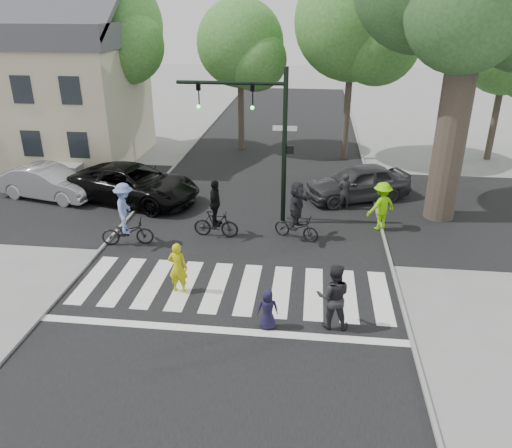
{
  "coord_description": "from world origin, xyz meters",
  "views": [
    {
      "loc": [
        2.27,
        -12.08,
        8.08
      ],
      "look_at": [
        0.5,
        3.0,
        1.3
      ],
      "focal_mm": 35.0,
      "sensor_mm": 36.0,
      "label": 1
    }
  ],
  "objects_px": {
    "cyclist_left": "(126,219)",
    "car_grey": "(358,182)",
    "pedestrian_woman": "(178,268)",
    "traffic_signal": "(262,125)",
    "cyclist_right": "(297,214)",
    "pedestrian_child": "(268,309)",
    "car_silver": "(48,182)",
    "cyclist_mid": "(216,214)",
    "pedestrian_adult": "(333,297)",
    "car_suv": "(134,184)"
  },
  "relations": [
    {
      "from": "cyclist_mid",
      "to": "car_suv",
      "type": "distance_m",
      "value": 5.26
    },
    {
      "from": "pedestrian_woman",
      "to": "cyclist_mid",
      "type": "distance_m",
      "value": 3.99
    },
    {
      "from": "pedestrian_adult",
      "to": "car_suv",
      "type": "bearing_deg",
      "value": -45.77
    },
    {
      "from": "pedestrian_woman",
      "to": "car_silver",
      "type": "xyz_separation_m",
      "value": [
        -7.78,
        7.07,
        -0.07
      ]
    },
    {
      "from": "pedestrian_child",
      "to": "cyclist_right",
      "type": "relative_size",
      "value": 0.53
    },
    {
      "from": "cyclist_mid",
      "to": "cyclist_left",
      "type": "bearing_deg",
      "value": -161.19
    },
    {
      "from": "car_suv",
      "to": "cyclist_mid",
      "type": "bearing_deg",
      "value": -110.37
    },
    {
      "from": "cyclist_left",
      "to": "cyclist_mid",
      "type": "distance_m",
      "value": 3.22
    },
    {
      "from": "pedestrian_child",
      "to": "car_suv",
      "type": "xyz_separation_m",
      "value": [
        -6.69,
        8.64,
        0.22
      ]
    },
    {
      "from": "cyclist_left",
      "to": "car_silver",
      "type": "bearing_deg",
      "value": 141.06
    },
    {
      "from": "pedestrian_adult",
      "to": "car_grey",
      "type": "height_order",
      "value": "pedestrian_adult"
    },
    {
      "from": "cyclist_left",
      "to": "car_suv",
      "type": "distance_m",
      "value": 4.34
    },
    {
      "from": "car_silver",
      "to": "cyclist_left",
      "type": "bearing_deg",
      "value": -116.32
    },
    {
      "from": "cyclist_right",
      "to": "car_suv",
      "type": "xyz_separation_m",
      "value": [
        -7.21,
        2.98,
        -0.18
      ]
    },
    {
      "from": "cyclist_right",
      "to": "car_silver",
      "type": "distance_m",
      "value": 11.54
    },
    {
      "from": "pedestrian_adult",
      "to": "car_suv",
      "type": "relative_size",
      "value": 0.32
    },
    {
      "from": "pedestrian_adult",
      "to": "cyclist_left",
      "type": "bearing_deg",
      "value": -31.08
    },
    {
      "from": "car_silver",
      "to": "car_grey",
      "type": "relative_size",
      "value": 0.97
    },
    {
      "from": "cyclist_left",
      "to": "car_grey",
      "type": "xyz_separation_m",
      "value": [
        8.53,
        5.59,
        -0.22
      ]
    },
    {
      "from": "pedestrian_woman",
      "to": "traffic_signal",
      "type": "bearing_deg",
      "value": -104.43
    },
    {
      "from": "cyclist_left",
      "to": "traffic_signal",
      "type": "bearing_deg",
      "value": 29.96
    },
    {
      "from": "pedestrian_child",
      "to": "car_silver",
      "type": "relative_size",
      "value": 0.26
    },
    {
      "from": "car_silver",
      "to": "cyclist_mid",
      "type": "bearing_deg",
      "value": -98.19
    },
    {
      "from": "pedestrian_child",
      "to": "car_grey",
      "type": "relative_size",
      "value": 0.25
    },
    {
      "from": "pedestrian_child",
      "to": "cyclist_mid",
      "type": "height_order",
      "value": "cyclist_mid"
    },
    {
      "from": "pedestrian_adult",
      "to": "cyclist_mid",
      "type": "bearing_deg",
      "value": -52.27
    },
    {
      "from": "traffic_signal",
      "to": "cyclist_mid",
      "type": "xyz_separation_m",
      "value": [
        -1.55,
        -1.61,
        -2.99
      ]
    },
    {
      "from": "pedestrian_child",
      "to": "pedestrian_adult",
      "type": "xyz_separation_m",
      "value": [
        1.72,
        0.27,
        0.36
      ]
    },
    {
      "from": "traffic_signal",
      "to": "car_suv",
      "type": "distance_m",
      "value": 6.72
    },
    {
      "from": "traffic_signal",
      "to": "cyclist_right",
      "type": "xyz_separation_m",
      "value": [
        1.45,
        -1.45,
        -2.91
      ]
    },
    {
      "from": "traffic_signal",
      "to": "car_silver",
      "type": "height_order",
      "value": "traffic_signal"
    },
    {
      "from": "cyclist_left",
      "to": "pedestrian_adult",
      "type": "bearing_deg",
      "value": -30.17
    },
    {
      "from": "traffic_signal",
      "to": "cyclist_right",
      "type": "bearing_deg",
      "value": -45.14
    },
    {
      "from": "pedestrian_woman",
      "to": "cyclist_left",
      "type": "bearing_deg",
      "value": -43.1
    },
    {
      "from": "pedestrian_child",
      "to": "pedestrian_woman",
      "type": "bearing_deg",
      "value": -38.3
    },
    {
      "from": "cyclist_left",
      "to": "cyclist_mid",
      "type": "xyz_separation_m",
      "value": [
        3.04,
        1.04,
        -0.1
      ]
    },
    {
      "from": "pedestrian_adult",
      "to": "cyclist_left",
      "type": "relative_size",
      "value": 0.81
    },
    {
      "from": "cyclist_mid",
      "to": "car_suv",
      "type": "xyz_separation_m",
      "value": [
        -4.22,
        3.13,
        -0.1
      ]
    },
    {
      "from": "traffic_signal",
      "to": "cyclist_left",
      "type": "bearing_deg",
      "value": -150.04
    },
    {
      "from": "cyclist_right",
      "to": "pedestrian_child",
      "type": "bearing_deg",
      "value": -95.29
    },
    {
      "from": "traffic_signal",
      "to": "cyclist_mid",
      "type": "height_order",
      "value": "traffic_signal"
    },
    {
      "from": "cyclist_right",
      "to": "car_grey",
      "type": "xyz_separation_m",
      "value": [
        2.5,
        4.4,
        -0.2
      ]
    },
    {
      "from": "car_suv",
      "to": "car_grey",
      "type": "height_order",
      "value": "car_suv"
    },
    {
      "from": "pedestrian_adult",
      "to": "cyclist_right",
      "type": "xyz_separation_m",
      "value": [
        -1.2,
        5.4,
        0.05
      ]
    },
    {
      "from": "cyclist_mid",
      "to": "car_suv",
      "type": "bearing_deg",
      "value": 143.43
    },
    {
      "from": "traffic_signal",
      "to": "cyclist_right",
      "type": "relative_size",
      "value": 2.69
    },
    {
      "from": "pedestrian_adult",
      "to": "cyclist_right",
      "type": "distance_m",
      "value": 5.53
    },
    {
      "from": "cyclist_left",
      "to": "car_grey",
      "type": "height_order",
      "value": "cyclist_left"
    },
    {
      "from": "pedestrian_woman",
      "to": "cyclist_left",
      "type": "relative_size",
      "value": 0.7
    },
    {
      "from": "traffic_signal",
      "to": "car_suv",
      "type": "xyz_separation_m",
      "value": [
        -5.77,
        1.53,
        -3.09
      ]
    }
  ]
}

